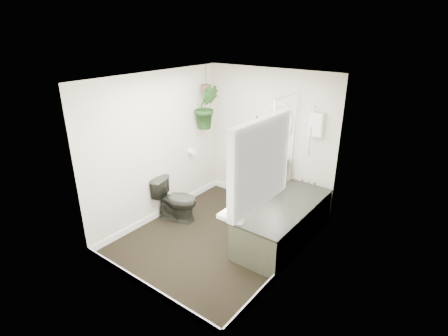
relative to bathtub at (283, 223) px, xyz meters
The scene contains 22 objects.
floor 0.99m from the bathtub, 147.99° to the right, with size 2.30×2.80×0.02m, color black.
ceiling 2.23m from the bathtub, 147.99° to the right, with size 2.30×2.80×0.02m, color white.
wall_back 1.49m from the bathtub, 131.32° to the left, with size 2.30×0.02×2.30m, color beige.
wall_front 2.24m from the bathtub, 112.73° to the right, with size 2.30×0.02×2.30m, color beige.
wall_left 2.20m from the bathtub, 165.69° to the right, with size 0.02×2.80×2.30m, color beige.
wall_right 1.06m from the bathtub, 54.25° to the right, with size 0.02×2.80×2.30m, color beige.
skirting 0.97m from the bathtub, 147.99° to the right, with size 2.30×2.80×0.10m, color white.
bathtub is the anchor object (origin of this frame).
bath_screen 1.15m from the bathtub, 123.96° to the left, with size 0.04×0.72×1.40m, color silver, non-canonical shape.
shower_box 1.51m from the bathtub, 90.00° to the left, with size 0.20×0.10×0.35m, color white.
oval_mirror 1.62m from the bathtub, 126.14° to the left, with size 0.46×0.03×0.62m, color beige.
wall_sconce 1.74m from the bathtub, 140.28° to the left, with size 0.04×0.04×0.22m, color black.
toilet_roll_holder 2.01m from the bathtub, behind, with size 0.11×0.11×0.11m, color white.
window_recess 1.84m from the bathtub, 76.41° to the right, with size 0.08×1.00×0.90m, color white.
window_sill 1.54m from the bathtub, 79.61° to the right, with size 0.18×1.00×0.04m, color white.
window_blinds 1.83m from the bathtub, 78.46° to the right, with size 0.01×0.86×0.76m, color white.
toilet 1.72m from the bathtub, 163.60° to the right, with size 0.39×0.68×0.69m, color #272821.
pedestal_sink 0.94m from the bathtub, 133.46° to the left, with size 0.55×0.47×0.93m, color #272821, non-canonical shape.
sill_plant 1.41m from the bathtub, 77.28° to the right, with size 0.20×0.17×0.22m, color black.
hanging_plant 2.27m from the bathtub, 165.74° to the left, with size 0.40×0.32×0.73m, color black.
soap_bottle 0.90m from the bathtub, 105.17° to the right, with size 0.08×0.09×0.19m, color black.
hanging_pot 2.47m from the bathtub, 165.74° to the left, with size 0.16×0.16×0.12m, color #483226.
Camera 1 is at (2.72, -3.45, 2.90)m, focal length 28.00 mm.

